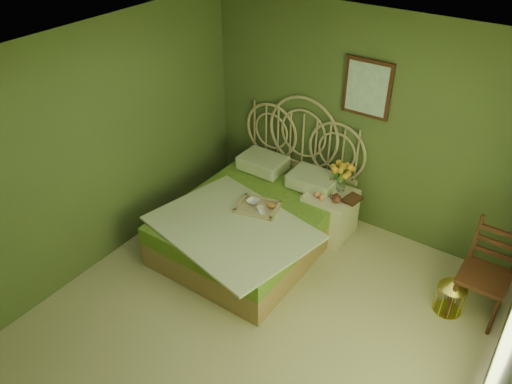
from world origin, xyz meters
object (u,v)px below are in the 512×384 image
Objects in this scene: bed at (257,218)px; nightstand at (331,209)px; birdcage at (451,295)px; chair at (489,266)px.

nightstand is (0.65, 0.60, 0.04)m from bed.
bed is at bearing -137.23° from nightstand.
birdcage is at bearing -15.37° from nightstand.
bed is 2.31× the size of chair.
chair reaches higher than birdcage.
nightstand is at bearing 42.77° from bed.
birdcage is (2.23, 0.17, -0.11)m from bed.
bed is 5.52× the size of birdcage.
chair is 2.39× the size of birdcage.
nightstand is at bearing 173.38° from chair.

